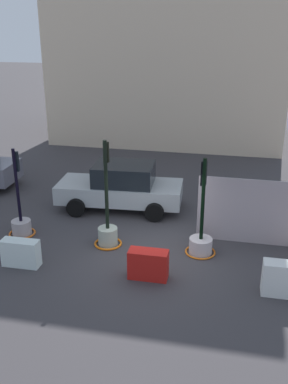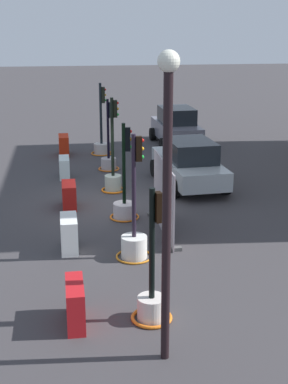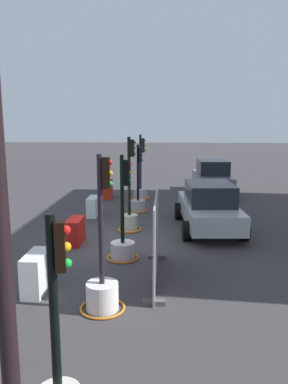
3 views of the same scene
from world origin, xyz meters
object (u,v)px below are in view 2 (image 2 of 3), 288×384
car_silver_hatchback (189,163)px  street_lamp_post (167,184)px  traffic_light_0 (102,143)px  construction_barrier_3 (69,234)px  traffic_light_2 (113,176)px  traffic_light_5 (152,297)px  traffic_light_1 (109,159)px  construction_barrier_0 (64,145)px  construction_barrier_4 (75,304)px  traffic_light_4 (134,239)px  construction_barrier_1 (64,167)px  car_grey_saloon (176,127)px  construction_barrier_2 (69,195)px  traffic_light_3 (125,203)px

car_silver_hatchback → street_lamp_post: bearing=-15.0°
traffic_light_0 → construction_barrier_3: 11.10m
traffic_light_2 → traffic_light_5: bearing=-0.1°
traffic_light_1 → construction_barrier_0: bearing=-147.4°
construction_barrier_4 → traffic_light_2: bearing=170.0°
traffic_light_1 → street_lamp_post: bearing=-0.4°
traffic_light_0 → traffic_light_4: 11.74m
construction_barrier_1 → construction_barrier_3: bearing=0.7°
traffic_light_1 → construction_barrier_0: (-2.85, -1.83, 0.01)m
traffic_light_5 → car_silver_hatchback: bearing=162.8°
traffic_light_5 → construction_barrier_3: traffic_light_5 is taller
traffic_light_1 → traffic_light_2: traffic_light_2 is taller
traffic_light_1 → car_grey_saloon: size_ratio=0.69×
traffic_light_2 → construction_barrier_2: size_ratio=3.13×
traffic_light_5 → traffic_light_3: bearing=178.9°
construction_barrier_0 → car_grey_saloon: (-1.43, 5.54, 0.45)m
street_lamp_post → construction_barrier_3: bearing=-162.5°
traffic_light_5 → construction_barrier_4: (-0.07, -1.56, -0.07)m
construction_barrier_3 → car_silver_hatchback: size_ratio=0.23×
traffic_light_2 → traffic_light_3: traffic_light_2 is taller
traffic_light_3 → construction_barrier_2: (-1.26, -1.70, -0.07)m
traffic_light_1 → construction_barrier_4: (11.94, -1.67, 0.00)m
construction_barrier_3 → traffic_light_1: bearing=167.9°
traffic_light_0 → construction_barrier_1: bearing=-24.7°
construction_barrier_2 → car_silver_hatchback: (-1.96, 4.48, 0.44)m
construction_barrier_0 → construction_barrier_4: (14.79, 0.16, -0.01)m
traffic_light_3 → construction_barrier_1: traffic_light_3 is taller
traffic_light_4 → construction_barrier_0: 11.87m
traffic_light_2 → construction_barrier_4: traffic_light_2 is taller
traffic_light_2 → construction_barrier_4: size_ratio=2.93×
construction_barrier_4 → street_lamp_post: street_lamp_post is taller
traffic_light_4 → car_grey_saloon: traffic_light_4 is taller
traffic_light_0 → car_grey_saloon: bearing=110.6°
traffic_light_5 → construction_barrier_0: 14.96m
construction_barrier_4 → traffic_light_3: bearing=164.6°
construction_barrier_4 → car_grey_saloon: (-16.22, 5.38, 0.47)m
traffic_light_1 → construction_barrier_2: size_ratio=2.71×
construction_barrier_2 → car_grey_saloon: 10.41m
traffic_light_5 → street_lamp_post: street_lamp_post is taller
traffic_light_4 → construction_barrier_3: (-0.76, -1.66, -0.06)m
construction_barrier_3 → construction_barrier_4: bearing=1.1°
traffic_light_1 → car_silver_hatchback: bearing=46.6°
traffic_light_0 → construction_barrier_3: size_ratio=3.01×
traffic_light_1 → traffic_light_3: bearing=0.1°
traffic_light_4 → traffic_light_5: 3.12m
car_silver_hatchback → traffic_light_1: bearing=-133.4°
construction_barrier_4 → street_lamp_post: 3.58m
car_silver_hatchback → street_lamp_post: 11.37m
construction_barrier_4 → street_lamp_post: (1.43, 1.58, 2.88)m
traffic_light_4 → traffic_light_0: bearing=-179.9°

